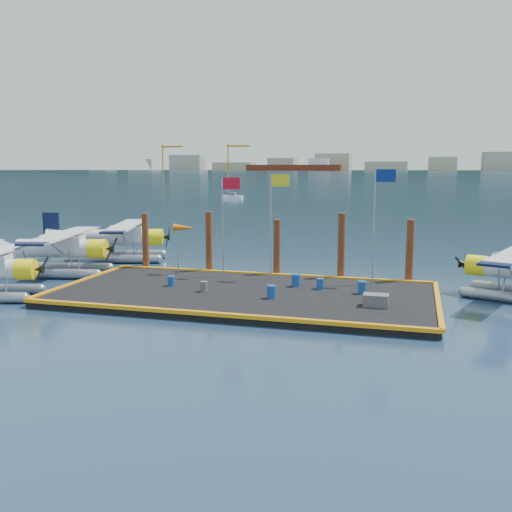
{
  "coord_description": "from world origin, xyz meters",
  "views": [
    {
      "loc": [
        8.76,
        -28.76,
        7.08
      ],
      "look_at": [
        0.1,
        2.0,
        2.02
      ],
      "focal_mm": 40.0,
      "sensor_mm": 36.0,
      "label": 1
    }
  ],
  "objects_px": {
    "seaplane_c": "(121,240)",
    "flagpole_red": "(226,211)",
    "flagpole_blue": "(378,209)",
    "drum_2": "(320,284)",
    "drum_1": "(271,292)",
    "drum_0": "(171,281)",
    "windsock": "(184,229)",
    "seaplane_b": "(59,251)",
    "flagpole_yellow": "(274,210)",
    "crate": "(376,300)",
    "drum_5": "(296,280)",
    "piling_0": "(146,243)",
    "piling_3": "(341,249)",
    "piling_2": "(277,250)",
    "piling_1": "(209,244)",
    "piling_4": "(410,254)",
    "drum_4": "(362,288)"
  },
  "relations": [
    {
      "from": "piling_0",
      "to": "piling_3",
      "type": "relative_size",
      "value": 0.93
    },
    {
      "from": "flagpole_yellow",
      "to": "piling_0",
      "type": "xyz_separation_m",
      "value": [
        -9.2,
        1.6,
        -2.51
      ]
    },
    {
      "from": "seaplane_c",
      "to": "flagpole_red",
      "type": "distance_m",
      "value": 11.96
    },
    {
      "from": "drum_1",
      "to": "flagpole_red",
      "type": "bearing_deg",
      "value": 129.38
    },
    {
      "from": "drum_1",
      "to": "flagpole_red",
      "type": "xyz_separation_m",
      "value": [
        -4.12,
        5.02,
        3.66
      ]
    },
    {
      "from": "drum_5",
      "to": "crate",
      "type": "relative_size",
      "value": 0.58
    },
    {
      "from": "seaplane_b",
      "to": "drum_2",
      "type": "xyz_separation_m",
      "value": [
        17.41,
        -1.44,
        -0.9
      ]
    },
    {
      "from": "drum_0",
      "to": "flagpole_yellow",
      "type": "xyz_separation_m",
      "value": [
        5.07,
        3.59,
        3.83
      ]
    },
    {
      "from": "drum_1",
      "to": "flagpole_yellow",
      "type": "height_order",
      "value": "flagpole_yellow"
    },
    {
      "from": "seaplane_b",
      "to": "drum_5",
      "type": "bearing_deg",
      "value": 73.98
    },
    {
      "from": "seaplane_c",
      "to": "windsock",
      "type": "xyz_separation_m",
      "value": [
        7.47,
        -5.57,
        1.63
      ]
    },
    {
      "from": "drum_0",
      "to": "piling_1",
      "type": "distance_m",
      "value": 5.39
    },
    {
      "from": "drum_4",
      "to": "crate",
      "type": "distance_m",
      "value": 2.75
    },
    {
      "from": "windsock",
      "to": "seaplane_c",
      "type": "bearing_deg",
      "value": 143.29
    },
    {
      "from": "crate",
      "to": "windsock",
      "type": "bearing_deg",
      "value": 156.33
    },
    {
      "from": "crate",
      "to": "windsock",
      "type": "height_order",
      "value": "windsock"
    },
    {
      "from": "drum_1",
      "to": "piling_3",
      "type": "xyz_separation_m",
      "value": [
        2.67,
        6.62,
        1.41
      ]
    },
    {
      "from": "flagpole_blue",
      "to": "windsock",
      "type": "bearing_deg",
      "value": 180.0
    },
    {
      "from": "drum_4",
      "to": "piling_1",
      "type": "height_order",
      "value": "piling_1"
    },
    {
      "from": "seaplane_b",
      "to": "flagpole_blue",
      "type": "xyz_separation_m",
      "value": [
        20.24,
        0.73,
        3.09
      ]
    },
    {
      "from": "drum_5",
      "to": "piling_1",
      "type": "relative_size",
      "value": 0.16
    },
    {
      "from": "flagpole_red",
      "to": "piling_1",
      "type": "distance_m",
      "value": 3.28
    },
    {
      "from": "flagpole_blue",
      "to": "drum_2",
      "type": "bearing_deg",
      "value": -142.42
    },
    {
      "from": "drum_1",
      "to": "piling_3",
      "type": "bearing_deg",
      "value": 68.01
    },
    {
      "from": "flagpole_blue",
      "to": "piling_3",
      "type": "distance_m",
      "value": 3.72
    },
    {
      "from": "drum_0",
      "to": "flagpole_red",
      "type": "xyz_separation_m",
      "value": [
        2.07,
        3.59,
        3.71
      ]
    },
    {
      "from": "crate",
      "to": "flagpole_blue",
      "type": "bearing_deg",
      "value": 94.05
    },
    {
      "from": "seaplane_c",
      "to": "piling_2",
      "type": "bearing_deg",
      "value": 55.93
    },
    {
      "from": "flagpole_yellow",
      "to": "piling_1",
      "type": "relative_size",
      "value": 1.48
    },
    {
      "from": "piling_2",
      "to": "windsock",
      "type": "bearing_deg",
      "value": -163.85
    },
    {
      "from": "flagpole_red",
      "to": "drum_1",
      "type": "bearing_deg",
      "value": -50.62
    },
    {
      "from": "piling_0",
      "to": "drum_0",
      "type": "bearing_deg",
      "value": -51.45
    },
    {
      "from": "seaplane_b",
      "to": "piling_3",
      "type": "relative_size",
      "value": 2.41
    },
    {
      "from": "piling_2",
      "to": "piling_4",
      "type": "relative_size",
      "value": 0.95
    },
    {
      "from": "drum_0",
      "to": "windsock",
      "type": "height_order",
      "value": "windsock"
    },
    {
      "from": "drum_2",
      "to": "piling_2",
      "type": "bearing_deg",
      "value": 131.78
    },
    {
      "from": "piling_0",
      "to": "piling_3",
      "type": "bearing_deg",
      "value": 0.0
    },
    {
      "from": "drum_1",
      "to": "seaplane_c",
      "type": "bearing_deg",
      "value": 143.52
    },
    {
      "from": "drum_0",
      "to": "piling_2",
      "type": "xyz_separation_m",
      "value": [
        4.87,
        5.19,
        1.22
      ]
    },
    {
      "from": "piling_1",
      "to": "piling_0",
      "type": "bearing_deg",
      "value": 180.0
    },
    {
      "from": "piling_0",
      "to": "windsock",
      "type": "bearing_deg",
      "value": -24.73
    },
    {
      "from": "drum_5",
      "to": "flagpole_yellow",
      "type": "xyz_separation_m",
      "value": [
        -1.74,
        1.85,
        3.77
      ]
    },
    {
      "from": "drum_1",
      "to": "piling_3",
      "type": "distance_m",
      "value": 7.28
    },
    {
      "from": "seaplane_c",
      "to": "piling_0",
      "type": "relative_size",
      "value": 2.56
    },
    {
      "from": "drum_2",
      "to": "piling_4",
      "type": "height_order",
      "value": "piling_4"
    },
    {
      "from": "drum_2",
      "to": "piling_4",
      "type": "xyz_separation_m",
      "value": [
        4.63,
        3.77,
        1.3
      ]
    },
    {
      "from": "flagpole_red",
      "to": "flagpole_yellow",
      "type": "relative_size",
      "value": 0.97
    },
    {
      "from": "seaplane_b",
      "to": "seaplane_c",
      "type": "bearing_deg",
      "value": 158.59
    },
    {
      "from": "flagpole_yellow",
      "to": "windsock",
      "type": "xyz_separation_m",
      "value": [
        -5.73,
        0.0,
        -1.28
      ]
    },
    {
      "from": "drum_1",
      "to": "drum_4",
      "type": "bearing_deg",
      "value": 28.03
    }
  ]
}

